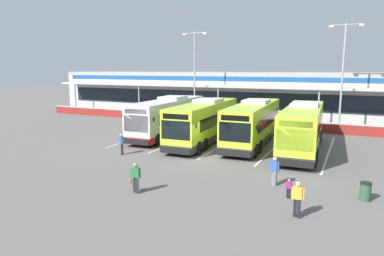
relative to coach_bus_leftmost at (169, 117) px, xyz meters
The scene contains 20 objects.
ground_plane 9.28m from the coach_bus_leftmost, 45.97° to the right, with size 200.00×200.00×0.00m, color #605E5B.
terminal_building 21.36m from the coach_bus_leftmost, 72.74° to the left, with size 70.00×13.00×6.00m.
red_barrier_wall 10.24m from the coach_bus_leftmost, 51.51° to the left, with size 60.00×0.40×1.10m.
coach_bus_leftmost is the anchor object (origin of this frame).
coach_bus_left_centre 4.55m from the coach_bus_leftmost, 16.29° to the right, with size 3.46×12.27×3.78m.
coach_bus_centre 8.48m from the coach_bus_leftmost, ahead, with size 3.46×12.27×3.78m.
coach_bus_right_centre 12.74m from the coach_bus_leftmost, ahead, with size 3.46×12.27×3.78m.
bay_stripe_far_west 2.79m from the coach_bus_leftmost, 165.30° to the right, with size 0.14×13.00×0.01m, color silver.
bay_stripe_west 2.83m from the coach_bus_leftmost, 14.34° to the right, with size 0.14×13.00×0.01m, color silver.
bay_stripe_mid_west 6.60m from the coach_bus_leftmost, ahead, with size 0.14×13.00×0.01m, color silver.
bay_stripe_centre 10.69m from the coach_bus_leftmost, ahead, with size 0.14×13.00×0.01m, color silver.
bay_stripe_mid_east 14.84m from the coach_bus_leftmost, ahead, with size 0.14×13.00×0.01m, color silver.
pedestrian_with_handbag 15.81m from the coach_bus_leftmost, 66.78° to the right, with size 0.64×0.45×1.62m.
pedestrian_in_dark_coat 19.98m from the coach_bus_leftmost, 44.10° to the right, with size 0.54×0.29×1.62m.
pedestrian_child 18.05m from the coach_bus_leftmost, 40.91° to the right, with size 0.33×0.19×1.00m.
pedestrian_near_bin 8.30m from the coach_bus_leftmost, 86.23° to the right, with size 0.53×0.39×1.62m.
pedestrian_approaching_bus 16.13m from the coach_bus_leftmost, 39.00° to the right, with size 0.54×0.35×1.62m.
lamp_post_west 11.77m from the coach_bus_leftmost, 101.95° to the left, with size 3.24×0.28×11.00m.
lamp_post_centre 18.55m from the coach_bus_leftmost, 34.04° to the left, with size 3.24×0.28×11.00m.
litter_bin 20.05m from the coach_bus_leftmost, 31.45° to the right, with size 0.54×0.54×0.93m.
Camera 1 is at (9.95, -21.97, 6.41)m, focal length 31.70 mm.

